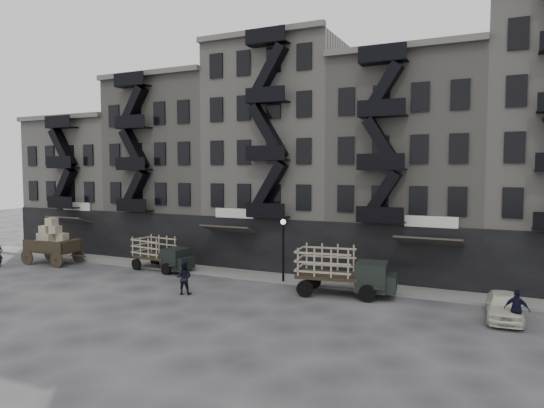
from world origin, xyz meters
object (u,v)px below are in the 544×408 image
at_px(wagon, 51,238).
at_px(stake_truck_west, 162,252).
at_px(pedestrian_mid, 184,278).
at_px(car_east, 504,306).
at_px(policeman, 517,310).
at_px(stake_truck_east, 343,268).

bearing_deg(wagon, stake_truck_west, 7.04).
distance_m(stake_truck_west, pedestrian_mid, 7.54).
distance_m(wagon, stake_truck_west, 9.80).
distance_m(car_east, policeman, 1.47).
bearing_deg(car_east, policeman, -71.08).
bearing_deg(wagon, stake_truck_east, -1.75).
height_order(stake_truck_west, stake_truck_east, stake_truck_east).
relative_size(pedestrian_mid, policeman, 1.06).
xyz_separation_m(stake_truck_west, pedestrian_mid, (5.59, -5.03, -0.41)).
xyz_separation_m(stake_truck_west, stake_truck_east, (14.36, -1.23, 0.24)).
height_order(car_east, policeman, policeman).
relative_size(stake_truck_west, pedestrian_mid, 2.56).
xyz_separation_m(wagon, car_east, (32.72, -0.71, -1.38)).
distance_m(wagon, pedestrian_mid, 15.63).
bearing_deg(policeman, stake_truck_east, -7.10).
relative_size(stake_truck_west, policeman, 2.72).
bearing_deg(wagon, policeman, -6.36).
distance_m(car_east, pedestrian_mid, 17.70).
relative_size(stake_truck_east, policeman, 3.19).
bearing_deg(stake_truck_west, stake_truck_east, 2.79).
distance_m(wagon, policeman, 33.33).
relative_size(car_east, pedestrian_mid, 2.07).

